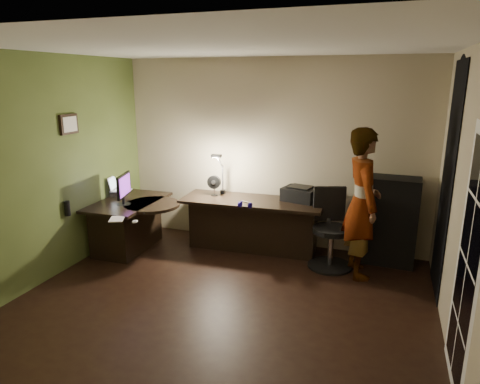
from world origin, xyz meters
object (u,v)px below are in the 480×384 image
(person, at_px, (362,204))
(monitor, at_px, (123,194))
(cabinet, at_px, (386,220))
(desk_left, at_px, (130,225))
(office_chair, at_px, (332,230))
(desk_right, at_px, (252,225))

(person, bearing_deg, monitor, 77.10)
(cabinet, height_order, person, person)
(desk_left, bearing_deg, office_chair, 5.11)
(office_chair, bearing_deg, monitor, 170.91)
(monitor, xyz_separation_m, office_chair, (2.79, 0.48, -0.35))
(cabinet, xyz_separation_m, office_chair, (-0.65, -0.42, -0.07))
(monitor, distance_m, office_chair, 2.85)
(desk_right, relative_size, cabinet, 1.70)
(desk_right, relative_size, office_chair, 1.93)
(office_chair, bearing_deg, cabinet, 13.55)
(monitor, xyz_separation_m, person, (3.14, 0.39, 0.06))
(monitor, height_order, office_chair, office_chair)
(desk_right, bearing_deg, desk_left, -164.13)
(cabinet, bearing_deg, desk_left, -165.36)
(desk_right, xyz_separation_m, office_chair, (1.16, -0.23, 0.14))
(desk_left, height_order, cabinet, cabinet)
(desk_left, distance_m, person, 3.24)
(cabinet, bearing_deg, office_chair, -144.99)
(desk_left, height_order, desk_right, desk_right)
(monitor, bearing_deg, desk_left, 86.79)
(cabinet, bearing_deg, desk_right, -171.59)
(desk_left, xyz_separation_m, desk_right, (1.67, 0.56, 0.01))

